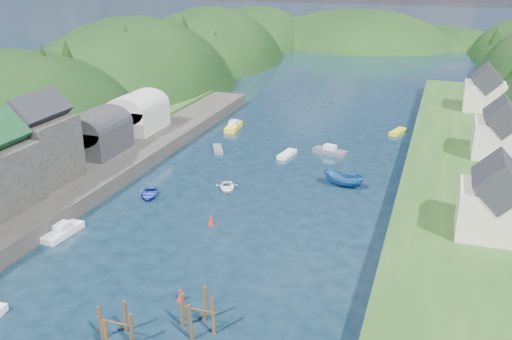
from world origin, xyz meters
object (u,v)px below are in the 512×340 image
(channel_buoy_near, at_px, (181,296))
(piling_cluster_near, at_px, (116,329))
(channel_buoy_far, at_px, (211,221))
(piling_cluster_far, at_px, (198,316))

(channel_buoy_near, bearing_deg, piling_cluster_near, -108.48)
(channel_buoy_near, distance_m, channel_buoy_far, 15.44)
(piling_cluster_near, distance_m, piling_cluster_far, 6.46)
(channel_buoy_near, relative_size, channel_buoy_far, 1.00)
(channel_buoy_far, bearing_deg, channel_buoy_near, -77.20)
(piling_cluster_near, distance_m, channel_buoy_near, 7.24)
(piling_cluster_near, height_order, piling_cluster_far, piling_cluster_far)
(channel_buoy_far, bearing_deg, piling_cluster_near, -87.02)
(piling_cluster_near, relative_size, piling_cluster_far, 0.91)
(piling_cluster_near, height_order, channel_buoy_far, piling_cluster_near)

